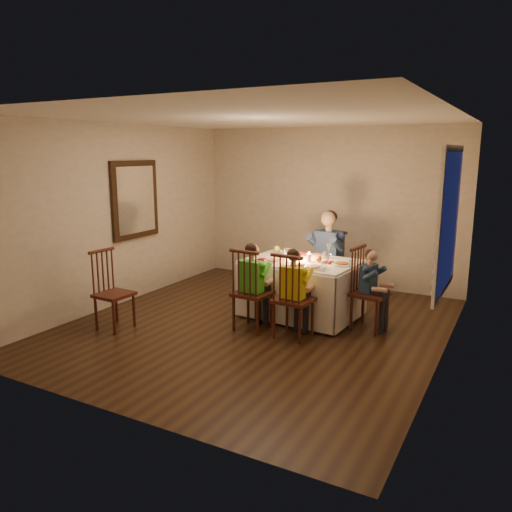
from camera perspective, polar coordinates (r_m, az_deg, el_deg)
The scene contains 26 objects.
ground at distance 6.49m, azimuth 0.05°, elevation -8.00°, with size 5.00×5.00×0.00m, color black.
wall_left at distance 7.50m, azimuth -15.30°, elevation 4.52°, with size 0.02×5.00×2.60m, color beige.
wall_right at distance 5.48m, azimuth 21.22°, elevation 1.54°, with size 0.02×5.00×2.60m, color beige.
wall_back at distance 8.43m, azimuth 8.22°, elevation 5.60°, with size 4.50×0.02×2.60m, color beige.
ceiling at distance 6.11m, azimuth 0.05°, elevation 15.57°, with size 5.00×5.00×0.00m, color white.
dining_table at distance 6.76m, azimuth 5.21°, elevation -2.35°, with size 1.56×1.18×0.74m.
chair_adult at distance 7.63m, azimuth 8.00°, elevation -5.05°, with size 0.43×0.41×1.05m, color #33140D, non-canonical shape.
chair_near_left at distance 6.38m, azimuth -0.39°, elevation -8.34°, with size 0.43×0.41×1.05m, color #33140D, non-canonical shape.
chair_near_right at distance 6.15m, azimuth 4.24°, elevation -9.19°, with size 0.43×0.41×1.05m, color #33140D, non-canonical shape.
chair_end at distance 6.53m, azimuth 12.73°, elevation -8.19°, with size 0.43×0.41×1.05m, color #33140D, non-canonical shape.
chair_extra at distance 6.65m, azimuth -15.69°, elevation -7.97°, with size 0.42×0.40×1.01m, color #33140D, non-canonical shape.
adult at distance 7.63m, azimuth 8.00°, elevation -5.05°, with size 0.52×0.48×1.36m, color navy, non-canonical shape.
child_green at distance 6.38m, azimuth -0.39°, elevation -8.34°, with size 0.38×0.35×1.11m, color green, non-canonical shape.
child_yellow at distance 6.15m, azimuth 4.24°, elevation -9.19°, with size 0.37×0.34×1.10m, color gold, non-canonical shape.
child_teal at distance 6.53m, azimuth 12.73°, elevation -8.19°, with size 0.33×0.30×1.03m, color #1C3046, non-canonical shape.
setting_adult at distance 6.97m, azimuth 6.83°, elevation 0.02°, with size 0.26×0.26×0.02m, color white.
setting_green at distance 6.58m, azimuth 2.05°, elevation -0.62°, with size 0.26×0.26×0.02m, color white.
setting_yellow at distance 6.26m, azimuth 6.58°, elevation -1.35°, with size 0.26×0.26×0.02m, color white.
setting_teal at distance 6.50m, azimuth 9.74°, elevation -0.95°, with size 0.26×0.26×0.02m, color white.
candle_left at distance 6.74m, azimuth 4.56°, elevation -0.00°, with size 0.06×0.06×0.10m, color white.
candle_right at distance 6.65m, azimuth 6.07°, elevation -0.20°, with size 0.06×0.06×0.10m, color white.
squash at distance 7.23m, azimuth 2.37°, elevation 0.81°, with size 0.09×0.09×0.09m, color yellow.
orange_fruit at distance 6.64m, azimuth 7.18°, elevation -0.32°, with size 0.08×0.08×0.08m, color orange.
serving_bowl at distance 7.10m, azimuth 3.69°, elevation 0.43°, with size 0.21×0.21×0.05m, color white.
wall_mirror at distance 7.67m, azimuth -13.65°, elevation 6.27°, with size 0.06×0.95×1.15m.
window_blinds at distance 5.55m, azimuth 21.07°, elevation 3.78°, with size 0.07×1.34×1.54m.
Camera 1 is at (2.91, -5.36, 2.21)m, focal length 35.00 mm.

